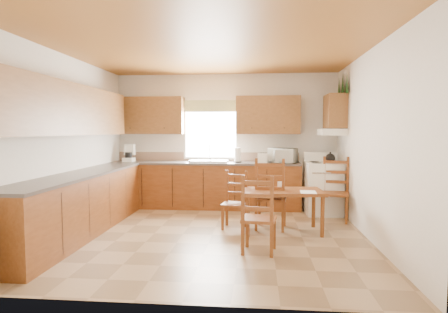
# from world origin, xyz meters

# --- Properties ---
(floor) EXTENTS (4.50, 4.50, 0.00)m
(floor) POSITION_xyz_m (0.00, 0.00, 0.00)
(floor) COLOR #92744F
(floor) RESTS_ON ground
(ceiling) EXTENTS (4.50, 4.50, 0.00)m
(ceiling) POSITION_xyz_m (0.00, 0.00, 2.70)
(ceiling) COLOR #9D6227
(ceiling) RESTS_ON floor
(wall_left) EXTENTS (4.50, 4.50, 0.00)m
(wall_left) POSITION_xyz_m (-2.25, 0.00, 1.35)
(wall_left) COLOR silver
(wall_left) RESTS_ON floor
(wall_right) EXTENTS (4.50, 4.50, 0.00)m
(wall_right) POSITION_xyz_m (2.25, 0.00, 1.35)
(wall_right) COLOR silver
(wall_right) RESTS_ON floor
(wall_back) EXTENTS (4.50, 4.50, 0.00)m
(wall_back) POSITION_xyz_m (0.00, 2.25, 1.35)
(wall_back) COLOR silver
(wall_back) RESTS_ON floor
(wall_front) EXTENTS (4.50, 4.50, 0.00)m
(wall_front) POSITION_xyz_m (0.00, -2.25, 1.35)
(wall_front) COLOR silver
(wall_front) RESTS_ON floor
(lower_cab_back) EXTENTS (3.75, 0.60, 0.88)m
(lower_cab_back) POSITION_xyz_m (-0.38, 1.95, 0.44)
(lower_cab_back) COLOR brown
(lower_cab_back) RESTS_ON floor
(lower_cab_left) EXTENTS (0.60, 3.60, 0.88)m
(lower_cab_left) POSITION_xyz_m (-1.95, -0.15, 0.44)
(lower_cab_left) COLOR brown
(lower_cab_left) RESTS_ON floor
(counter_back) EXTENTS (3.75, 0.63, 0.04)m
(counter_back) POSITION_xyz_m (-0.38, 1.95, 0.90)
(counter_back) COLOR #48403B
(counter_back) RESTS_ON lower_cab_back
(counter_left) EXTENTS (0.63, 3.60, 0.04)m
(counter_left) POSITION_xyz_m (-1.95, -0.15, 0.90)
(counter_left) COLOR #48403B
(counter_left) RESTS_ON lower_cab_left
(backsplash) EXTENTS (3.75, 0.01, 0.18)m
(backsplash) POSITION_xyz_m (-0.38, 2.24, 1.01)
(backsplash) COLOR #886B55
(backsplash) RESTS_ON counter_back
(upper_cab_back_left) EXTENTS (1.41, 0.33, 0.75)m
(upper_cab_back_left) POSITION_xyz_m (-1.55, 2.08, 1.85)
(upper_cab_back_left) COLOR brown
(upper_cab_back_left) RESTS_ON wall_back
(upper_cab_back_right) EXTENTS (1.25, 0.33, 0.75)m
(upper_cab_back_right) POSITION_xyz_m (0.86, 2.08, 1.85)
(upper_cab_back_right) COLOR brown
(upper_cab_back_right) RESTS_ON wall_back
(upper_cab_left) EXTENTS (0.33, 3.60, 0.75)m
(upper_cab_left) POSITION_xyz_m (-2.08, -0.15, 1.85)
(upper_cab_left) COLOR brown
(upper_cab_left) RESTS_ON wall_left
(upper_cab_stove) EXTENTS (0.33, 0.62, 0.62)m
(upper_cab_stove) POSITION_xyz_m (2.08, 1.65, 1.90)
(upper_cab_stove) COLOR brown
(upper_cab_stove) RESTS_ON wall_right
(range_hood) EXTENTS (0.44, 0.62, 0.12)m
(range_hood) POSITION_xyz_m (2.03, 1.65, 1.52)
(range_hood) COLOR white
(range_hood) RESTS_ON wall_right
(window_frame) EXTENTS (1.13, 0.02, 1.18)m
(window_frame) POSITION_xyz_m (-0.30, 2.22, 1.55)
(window_frame) COLOR white
(window_frame) RESTS_ON wall_back
(window_pane) EXTENTS (1.05, 0.01, 1.10)m
(window_pane) POSITION_xyz_m (-0.30, 2.21, 1.55)
(window_pane) COLOR white
(window_pane) RESTS_ON wall_back
(window_valance) EXTENTS (1.19, 0.01, 0.24)m
(window_valance) POSITION_xyz_m (-0.30, 2.19, 2.05)
(window_valance) COLOR #4F6E31
(window_valance) RESTS_ON wall_back
(sink_basin) EXTENTS (0.75, 0.45, 0.04)m
(sink_basin) POSITION_xyz_m (-0.30, 1.95, 0.94)
(sink_basin) COLOR silver
(sink_basin) RESTS_ON counter_back
(pine_decal_a) EXTENTS (0.22, 0.22, 0.36)m
(pine_decal_a) POSITION_xyz_m (2.21, 1.33, 2.38)
(pine_decal_a) COLOR #113715
(pine_decal_a) RESTS_ON wall_right
(pine_decal_b) EXTENTS (0.22, 0.22, 0.36)m
(pine_decal_b) POSITION_xyz_m (2.21, 1.65, 2.42)
(pine_decal_b) COLOR #113715
(pine_decal_b) RESTS_ON wall_right
(pine_decal_c) EXTENTS (0.22, 0.22, 0.36)m
(pine_decal_c) POSITION_xyz_m (2.21, 1.97, 2.38)
(pine_decal_c) COLOR #113715
(pine_decal_c) RESTS_ON wall_right
(stove) EXTENTS (0.66, 0.68, 0.94)m
(stove) POSITION_xyz_m (1.88, 1.60, 0.47)
(stove) COLOR white
(stove) RESTS_ON floor
(coffeemaker) EXTENTS (0.24, 0.26, 0.32)m
(coffeemaker) POSITION_xyz_m (-1.94, 1.94, 1.08)
(coffeemaker) COLOR white
(coffeemaker) RESTS_ON counter_back
(paper_towel) EXTENTS (0.13, 0.13, 0.29)m
(paper_towel) POSITION_xyz_m (0.27, 1.93, 1.07)
(paper_towel) COLOR white
(paper_towel) RESTS_ON counter_back
(toaster) EXTENTS (0.23, 0.15, 0.19)m
(toaster) POSITION_xyz_m (0.78, 1.94, 1.01)
(toaster) COLOR white
(toaster) RESTS_ON counter_back
(microwave) EXTENTS (0.57, 0.49, 0.29)m
(microwave) POSITION_xyz_m (1.15, 1.92, 1.06)
(microwave) COLOR white
(microwave) RESTS_ON counter_back
(dining_table) EXTENTS (1.26, 0.78, 0.65)m
(dining_table) POSITION_xyz_m (1.05, 0.27, 0.32)
(dining_table) COLOR brown
(dining_table) RESTS_ON floor
(chair_near_left) EXTENTS (0.47, 0.45, 0.99)m
(chair_near_left) POSITION_xyz_m (0.69, -0.73, 0.50)
(chair_near_left) COLOR brown
(chair_near_left) RESTS_ON floor
(chair_near_right) EXTENTS (0.52, 0.51, 1.12)m
(chair_near_right) POSITION_xyz_m (0.88, 0.45, 0.56)
(chair_near_right) COLOR brown
(chair_near_right) RESTS_ON floor
(chair_far_left) EXTENTS (0.42, 0.41, 0.89)m
(chair_far_left) POSITION_xyz_m (0.31, 0.41, 0.45)
(chair_far_left) COLOR brown
(chair_far_left) RESTS_ON floor
(chair_far_right) EXTENTS (0.55, 0.53, 1.08)m
(chair_far_right) POSITION_xyz_m (1.99, 1.06, 0.54)
(chair_far_right) COLOR brown
(chair_far_right) RESTS_ON floor
(table_paper) EXTENTS (0.24, 0.31, 0.00)m
(table_paper) POSITION_xyz_m (1.41, 0.11, 0.65)
(table_paper) COLOR white
(table_paper) RESTS_ON dining_table
(table_card) EXTENTS (0.09, 0.02, 0.12)m
(table_card) POSITION_xyz_m (1.02, 0.36, 0.70)
(table_card) COLOR white
(table_card) RESTS_ON dining_table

